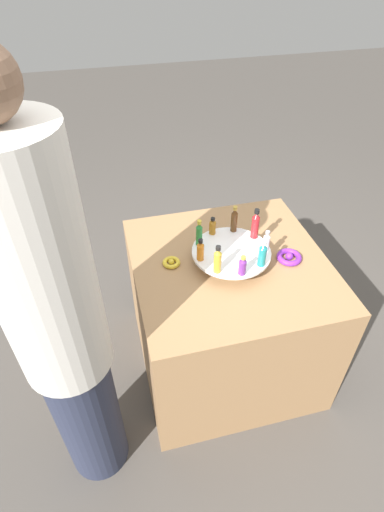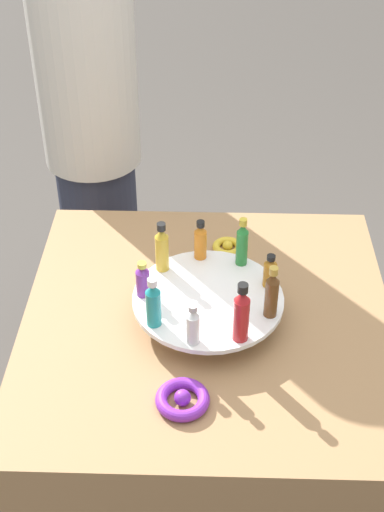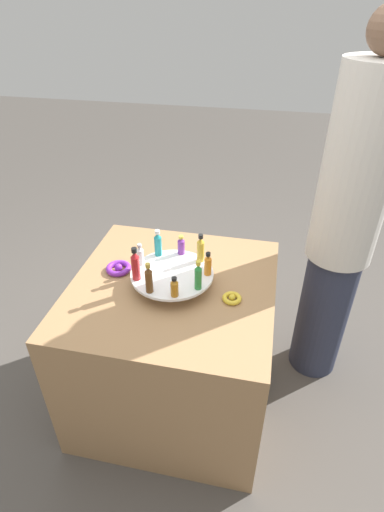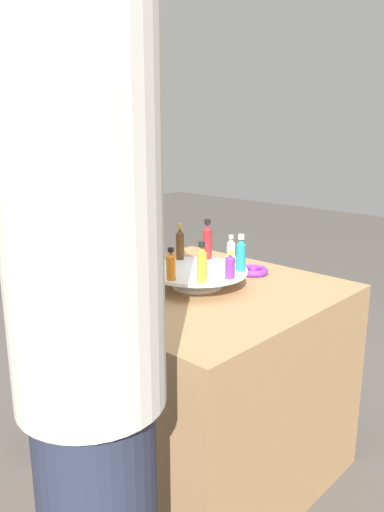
{
  "view_description": "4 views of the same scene",
  "coord_description": "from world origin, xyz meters",
  "px_view_note": "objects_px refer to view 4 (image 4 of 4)",
  "views": [
    {
      "loc": [
        -0.51,
        -1.29,
        1.96
      ],
      "look_at": [
        -0.21,
        -0.11,
        0.91
      ],
      "focal_mm": 28.0,
      "sensor_mm": 36.0,
      "label": 1
    },
    {
      "loc": [
        1.26,
        0.0,
        1.91
      ],
      "look_at": [
        -0.07,
        -0.04,
        0.87
      ],
      "focal_mm": 50.0,
      "sensor_mm": 36.0,
      "label": 2
    },
    {
      "loc": [
        -0.37,
        1.33,
        1.83
      ],
      "look_at": [
        -0.08,
        -0.04,
        0.88
      ],
      "focal_mm": 28.0,
      "sensor_mm": 36.0,
      "label": 3
    },
    {
      "loc": [
        -1.25,
        -1.15,
        1.3
      ],
      "look_at": [
        -0.06,
        -0.03,
        0.87
      ],
      "focal_mm": 35.0,
      "sensor_mm": 36.0,
      "label": 4
    }
  ],
  "objects_px": {
    "bottle_red": "(207,241)",
    "bottle_green": "(155,255)",
    "bottle_amber": "(159,254)",
    "person_figure": "(88,331)",
    "display_stand": "(197,274)",
    "ribbon_bow_purple": "(253,271)",
    "bottle_purple": "(230,266)",
    "bottle_orange": "(171,265)",
    "bottle_gold": "(202,264)",
    "ribbon_bow_gold": "(130,299)",
    "bottle_clear": "(231,250)",
    "bottle_brown": "(180,243)",
    "bottle_teal": "(241,254)"
  },
  "relations": [
    {
      "from": "bottle_teal",
      "to": "bottle_clear",
      "type": "bearing_deg",
      "value": 58.11
    },
    {
      "from": "bottle_clear",
      "to": "bottle_green",
      "type": "height_order",
      "value": "bottle_green"
    },
    {
      "from": "bottle_brown",
      "to": "ribbon_bow_purple",
      "type": "xyz_separation_m",
      "value": [
        0.21,
        -0.19,
        -0.12
      ]
    },
    {
      "from": "bottle_brown",
      "to": "ribbon_bow_purple",
      "type": "bearing_deg",
      "value": -42.24
    },
    {
      "from": "bottle_teal",
      "to": "bottle_red",
      "type": "height_order",
      "value": "bottle_red"
    },
    {
      "from": "bottle_clear",
      "to": "bottle_amber",
      "type": "relative_size",
      "value": 1.19
    },
    {
      "from": "bottle_red",
      "to": "bottle_green",
      "type": "xyz_separation_m",
      "value": [
        -0.26,
        0.01,
        -0.01
      ]
    },
    {
      "from": "bottle_amber",
      "to": "ribbon_bow_purple",
      "type": "distance_m",
      "value": 0.38
    },
    {
      "from": "bottle_red",
      "to": "bottle_purple",
      "type": "bearing_deg",
      "value": -121.89
    },
    {
      "from": "bottle_green",
      "to": "ribbon_bow_gold",
      "type": "height_order",
      "value": "bottle_green"
    },
    {
      "from": "ribbon_bow_purple",
      "to": "bottle_amber",
      "type": "bearing_deg",
      "value": 148.27
    },
    {
      "from": "bottle_clear",
      "to": "bottle_brown",
      "type": "bearing_deg",
      "value": 118.11
    },
    {
      "from": "display_stand",
      "to": "bottle_purple",
      "type": "relative_size",
      "value": 3.81
    },
    {
      "from": "bottle_clear",
      "to": "bottle_purple",
      "type": "height_order",
      "value": "bottle_clear"
    },
    {
      "from": "bottle_amber",
      "to": "person_figure",
      "type": "relative_size",
      "value": 0.05
    },
    {
      "from": "bottle_green",
      "to": "bottle_orange",
      "type": "height_order",
      "value": "bottle_green"
    },
    {
      "from": "bottle_amber",
      "to": "bottle_purple",
      "type": "distance_m",
      "value": 0.3
    },
    {
      "from": "person_figure",
      "to": "bottle_gold",
      "type": "bearing_deg",
      "value": -4.6
    },
    {
      "from": "bottle_orange",
      "to": "person_figure",
      "type": "relative_size",
      "value": 0.06
    },
    {
      "from": "bottle_clear",
      "to": "bottle_orange",
      "type": "xyz_separation_m",
      "value": [
        -0.3,
        0.01,
        0.0
      ]
    },
    {
      "from": "bottle_red",
      "to": "ribbon_bow_gold",
      "type": "bearing_deg",
      "value": -176.86
    },
    {
      "from": "bottle_gold",
      "to": "ribbon_bow_purple",
      "type": "distance_m",
      "value": 0.39
    },
    {
      "from": "bottle_orange",
      "to": "bottle_gold",
      "type": "xyz_separation_m",
      "value": [
        0.05,
        -0.09,
        0.01
      ]
    },
    {
      "from": "bottle_gold",
      "to": "bottle_amber",
      "type": "bearing_deg",
      "value": 78.11
    },
    {
      "from": "bottle_gold",
      "to": "ribbon_bow_purple",
      "type": "xyz_separation_m",
      "value": [
        0.37,
        0.06,
        -0.11
      ]
    },
    {
      "from": "bottle_teal",
      "to": "bottle_red",
      "type": "xyz_separation_m",
      "value": [
        0.04,
        0.19,
        0.01
      ]
    },
    {
      "from": "bottle_red",
      "to": "bottle_orange",
      "type": "relative_size",
      "value": 1.41
    },
    {
      "from": "ribbon_bow_purple",
      "to": "bottle_gold",
      "type": "bearing_deg",
      "value": -170.2
    },
    {
      "from": "bottle_red",
      "to": "bottle_brown",
      "type": "distance_m",
      "value": 0.1
    },
    {
      "from": "bottle_gold",
      "to": "person_figure",
      "type": "relative_size",
      "value": 0.08
    },
    {
      "from": "bottle_amber",
      "to": "ribbon_bow_gold",
      "type": "height_order",
      "value": "bottle_amber"
    },
    {
      "from": "ribbon_bow_gold",
      "to": "bottle_amber",
      "type": "bearing_deg",
      "value": 23.39
    },
    {
      "from": "bottle_gold",
      "to": "bottle_orange",
      "type": "bearing_deg",
      "value": 118.11
    },
    {
      "from": "bottle_red",
      "to": "bottle_brown",
      "type": "xyz_separation_m",
      "value": [
        -0.08,
        0.07,
        -0.01
      ]
    },
    {
      "from": "bottle_gold",
      "to": "person_figure",
      "type": "distance_m",
      "value": 0.68
    },
    {
      "from": "bottle_orange",
      "to": "bottle_gold",
      "type": "bearing_deg",
      "value": -61.89
    },
    {
      "from": "bottle_amber",
      "to": "bottle_green",
      "type": "distance_m",
      "value": 0.11
    },
    {
      "from": "bottle_orange",
      "to": "ribbon_bow_gold",
      "type": "bearing_deg",
      "value": 148.55
    },
    {
      "from": "display_stand",
      "to": "bottle_green",
      "type": "height_order",
      "value": "bottle_green"
    },
    {
      "from": "display_stand",
      "to": "ribbon_bow_gold",
      "type": "bearing_deg",
      "value": 169.46
    },
    {
      "from": "bottle_brown",
      "to": "person_figure",
      "type": "xyz_separation_m",
      "value": [
        -0.78,
        -0.52,
        0.04
      ]
    },
    {
      "from": "bottle_teal",
      "to": "ribbon_bow_gold",
      "type": "distance_m",
      "value": 0.42
    },
    {
      "from": "bottle_clear",
      "to": "bottle_purple",
      "type": "distance_m",
      "value": 0.2
    },
    {
      "from": "bottle_gold",
      "to": "ribbon_bow_purple",
      "type": "bearing_deg",
      "value": 9.8
    },
    {
      "from": "bottle_teal",
      "to": "ribbon_bow_gold",
      "type": "xyz_separation_m",
      "value": [
        -0.36,
        0.17,
        -0.11
      ]
    },
    {
      "from": "bottle_orange",
      "to": "person_figure",
      "type": "bearing_deg",
      "value": -148.4
    },
    {
      "from": "ribbon_bow_purple",
      "to": "bottle_brown",
      "type": "bearing_deg",
      "value": 137.76
    },
    {
      "from": "bottle_purple",
      "to": "ribbon_bow_purple",
      "type": "bearing_deg",
      "value": 20.64
    },
    {
      "from": "bottle_purple",
      "to": "bottle_green",
      "type": "bearing_deg",
      "value": 118.11
    },
    {
      "from": "bottle_amber",
      "to": "person_figure",
      "type": "height_order",
      "value": "person_figure"
    }
  ]
}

